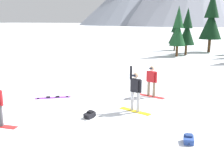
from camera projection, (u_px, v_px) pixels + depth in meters
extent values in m
plane|color=white|center=(68.00, 134.00, 9.68)|extent=(800.00, 800.00, 0.00)
cylinder|color=#4C4C51|center=(1.00, 115.00, 10.27)|extent=(0.15, 0.15, 0.85)
cylinder|color=red|center=(1.00, 98.00, 10.08)|extent=(0.11, 0.11, 0.58)
cube|color=yellow|center=(135.00, 111.00, 12.10)|extent=(1.60, 0.68, 0.02)
cylinder|color=#B7B7BC|center=(138.00, 102.00, 11.89)|extent=(0.15, 0.15, 0.89)
cylinder|color=#B7B7BC|center=(132.00, 101.00, 12.09)|extent=(0.15, 0.15, 0.89)
cube|color=black|center=(136.00, 85.00, 11.82)|extent=(0.45, 0.33, 0.58)
cylinder|color=black|center=(140.00, 86.00, 11.66)|extent=(0.11, 0.11, 0.58)
cylinder|color=black|center=(131.00, 73.00, 11.86)|extent=(0.11, 0.11, 0.60)
sphere|color=tan|center=(136.00, 75.00, 11.72)|extent=(0.24, 0.24, 0.24)
cube|color=black|center=(134.00, 76.00, 11.61)|extent=(0.17, 0.08, 0.08)
cube|color=red|center=(151.00, 96.00, 14.48)|extent=(1.57, 0.59, 0.02)
cylinder|color=gray|center=(154.00, 89.00, 14.30)|extent=(0.15, 0.15, 0.78)
cylinder|color=gray|center=(149.00, 89.00, 14.49)|extent=(0.15, 0.15, 0.78)
cube|color=red|center=(152.00, 77.00, 14.24)|extent=(0.44, 0.32, 0.57)
cylinder|color=red|center=(156.00, 77.00, 14.08)|extent=(0.11, 0.11, 0.58)
cylinder|color=red|center=(147.00, 76.00, 14.39)|extent=(0.11, 0.11, 0.58)
sphere|color=tan|center=(152.00, 68.00, 14.13)|extent=(0.24, 0.24, 0.24)
cube|color=black|center=(151.00, 69.00, 14.02)|extent=(0.17, 0.07, 0.08)
cube|color=#993FD8|center=(53.00, 98.00, 14.21)|extent=(1.45, 1.18, 0.02)
cylinder|color=#993FD8|center=(37.00, 99.00, 14.05)|extent=(0.36, 0.36, 0.02)
cylinder|color=#993FD8|center=(68.00, 97.00, 14.37)|extent=(0.36, 0.36, 0.02)
cube|color=black|center=(48.00, 97.00, 14.15)|extent=(0.24, 0.23, 0.07)
cube|color=black|center=(58.00, 97.00, 14.25)|extent=(0.24, 0.23, 0.07)
cube|color=#2D4C9E|center=(189.00, 140.00, 8.94)|extent=(0.41, 0.52, 0.24)
cube|color=navy|center=(189.00, 135.00, 8.96)|extent=(0.26, 0.25, 0.08)
cylinder|color=black|center=(189.00, 143.00, 8.72)|extent=(0.04, 0.12, 0.02)
cube|color=black|center=(90.00, 115.00, 11.27)|extent=(0.42, 0.52, 0.25)
cube|color=black|center=(90.00, 112.00, 11.27)|extent=(0.27, 0.25, 0.08)
cylinder|color=black|center=(86.00, 117.00, 11.09)|extent=(0.06, 0.12, 0.02)
cylinder|color=#472D19|center=(186.00, 50.00, 31.86)|extent=(0.28, 0.28, 1.21)
cone|color=black|center=(187.00, 34.00, 31.43)|extent=(1.90, 1.90, 2.57)
cone|color=black|center=(188.00, 18.00, 31.01)|extent=(1.24, 1.24, 2.36)
cylinder|color=#472D19|center=(174.00, 47.00, 36.89)|extent=(0.22, 0.22, 0.95)
cone|color=black|center=(175.00, 36.00, 36.55)|extent=(1.75, 1.75, 2.01)
cone|color=black|center=(176.00, 25.00, 36.23)|extent=(1.14, 1.14, 1.84)
cylinder|color=#472D19|center=(209.00, 46.00, 34.75)|extent=(0.38, 0.38, 1.68)
cone|color=black|center=(211.00, 25.00, 34.14)|extent=(2.80, 2.80, 3.58)
cone|color=black|center=(213.00, 4.00, 33.56)|extent=(1.82, 1.82, 3.28)
cylinder|color=#472D19|center=(177.00, 51.00, 30.44)|extent=(0.28, 0.28, 1.24)
cone|color=#194723|center=(178.00, 34.00, 29.99)|extent=(1.82, 1.82, 2.64)
cone|color=#194723|center=(179.00, 17.00, 29.56)|extent=(1.18, 1.18, 2.42)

